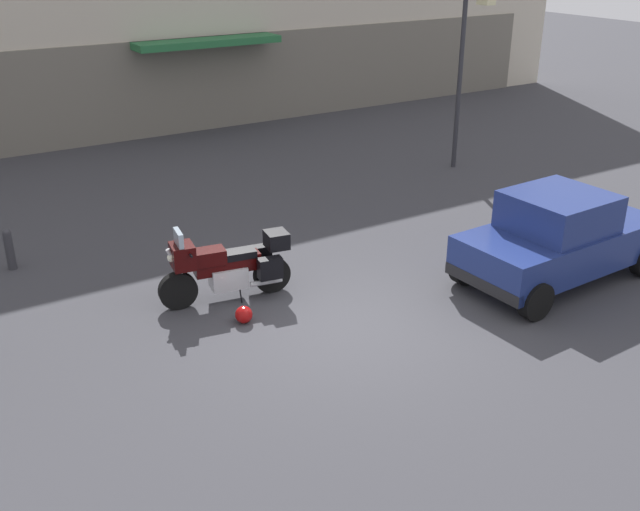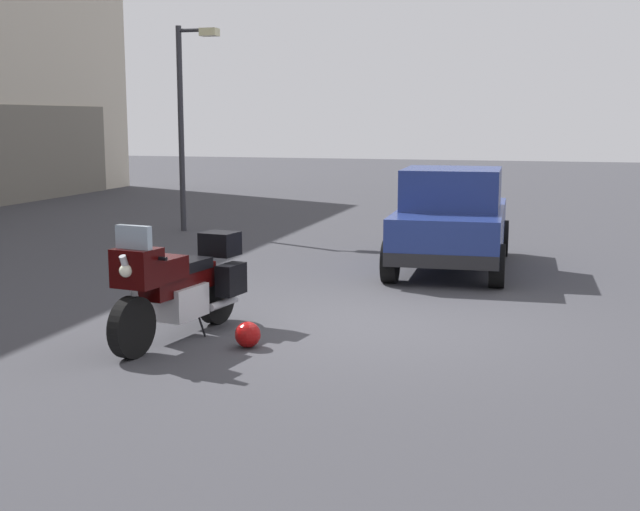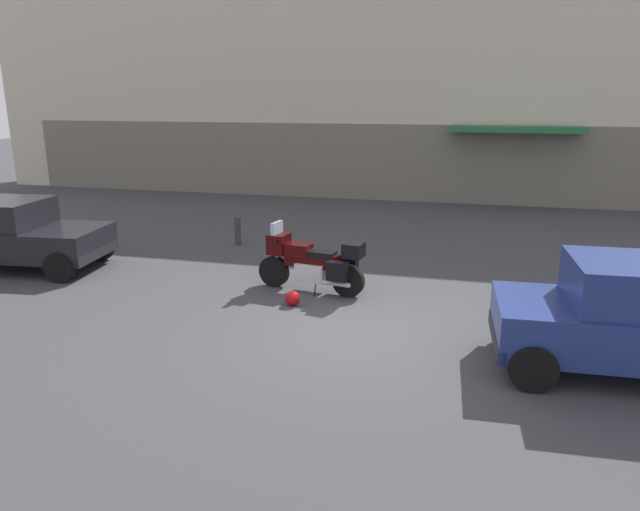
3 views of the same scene
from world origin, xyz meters
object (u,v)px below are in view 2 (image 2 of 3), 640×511
helmet (248,335)px  car_hatchback_near (452,219)px  streetlamp_curbside (187,106)px  motorcycle (179,284)px

helmet → car_hatchback_near: size_ratio=0.07×
helmet → streetlamp_curbside: size_ratio=0.06×
motorcycle → streetlamp_curbside: 9.30m
motorcycle → car_hatchback_near: 5.75m
motorcycle → streetlamp_curbside: (8.29, 3.68, 2.05)m
helmet → streetlamp_curbside: streetlamp_curbside is taller
streetlamp_curbside → helmet: bearing=-151.7°
helmet → motorcycle: bearing=80.0°
helmet → car_hatchback_near: (5.39, -1.49, 0.67)m
motorcycle → car_hatchback_near: (5.24, -2.35, 0.19)m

